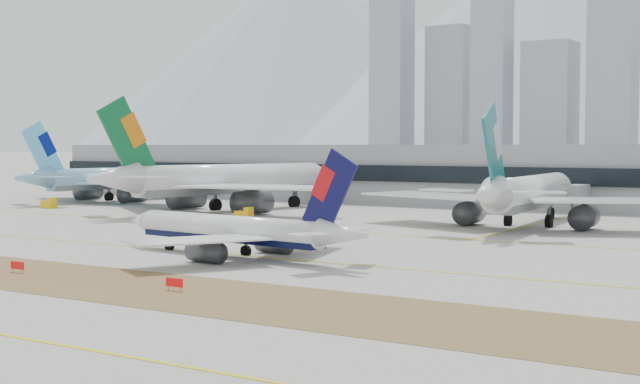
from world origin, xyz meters
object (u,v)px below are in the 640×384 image
Objects in this scene: taxiing_airliner at (238,231)px; terminal at (527,175)px; widebody_korean at (113,180)px; widebody_eva at (223,182)px; widebody_cathay at (527,195)px.

terminal is at bearing -81.48° from taxiing_airliner.
widebody_korean is 49.35m from widebody_eva.
taxiing_airliner is 0.74× the size of widebody_korean.
taxiing_airliner is 0.16× the size of terminal.
taxiing_airliner is 0.71× the size of widebody_cathay.
widebody_cathay reaches higher than widebody_korean.
widebody_cathay is 61.80m from terminal.
widebody_eva is 1.12× the size of widebody_cathay.
taxiing_airliner is 121.80m from terminal.
widebody_eva is 0.25× the size of terminal.
terminal is at bearing -55.48° from widebody_korean.
taxiing_airliner is 82.79m from widebody_eva.
taxiing_airliner is at bearing -88.36° from terminal.
taxiing_airliner is at bearing 159.78° from widebody_cathay.
widebody_eva is at bearing -43.06° from taxiing_airliner.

